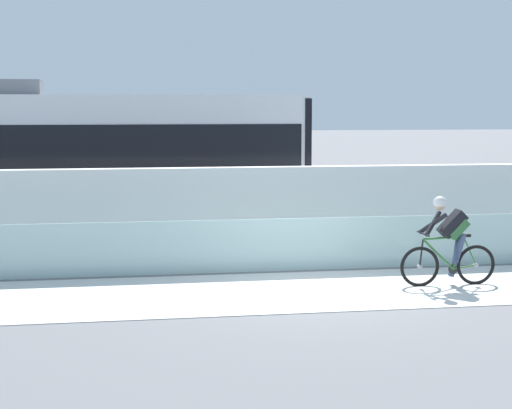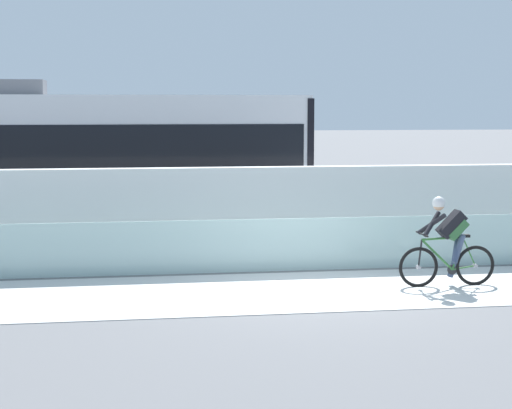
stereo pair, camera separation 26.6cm
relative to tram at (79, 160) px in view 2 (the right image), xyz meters
The scene contains 8 objects.
ground_plane 8.33m from the tram, 57.64° to the right, with size 200.00×200.00×0.00m, color slate.
bike_path_deck 8.33m from the tram, 57.64° to the right, with size 32.00×3.20×0.01m, color silver.
glass_parapet 6.76m from the tram, 49.04° to the right, with size 32.00×0.05×1.02m, color silver.
concrete_barrier_wall 5.47m from the tram, 36.40° to the right, with size 32.00×0.36×1.90m, color white.
tram_rail_near 4.79m from the tram, ahead, with size 32.00×0.08×0.01m, color #595654.
tram_rail_far 4.79m from the tram, ahead, with size 32.00×0.08×0.01m, color #595654.
tram is the anchor object (origin of this frame).
cyclist_on_bike 9.68m from the tram, 45.45° to the right, with size 1.77×0.58×1.61m.
Camera 2 is at (-3.15, -14.14, 3.17)m, focal length 59.59 mm.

